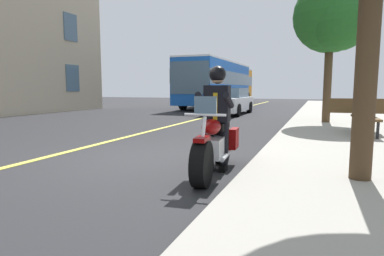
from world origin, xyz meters
TOP-DOWN VIEW (x-y plane):
  - ground_plane at (0.00, 0.00)m, footprint 80.00×80.00m
  - lane_center_stripe at (0.00, -2.00)m, footprint 60.00×0.16m
  - motorcycle_main at (0.52, 1.49)m, footprint 2.22×0.72m
  - rider_main at (0.33, 1.47)m, footprint 0.66×0.59m
  - bus_near at (-23.40, -4.82)m, footprint 11.05×2.70m
  - bus_far at (-17.85, -4.03)m, footprint 11.05×2.70m
  - car_silver at (-11.68, -1.49)m, footprint 4.60×1.92m
  - bench_sidewalk at (-4.30, 4.20)m, footprint 1.81×1.80m
  - street_tree_curbside at (-7.29, 3.37)m, footprint 2.80×2.60m

SIDE VIEW (x-z plane):
  - ground_plane at x=0.00m, z-range 0.00..0.00m
  - lane_center_stripe at x=0.00m, z-range 0.00..0.01m
  - motorcycle_main at x=0.52m, z-range -0.18..1.08m
  - car_silver at x=-11.68m, z-range -0.01..1.39m
  - bench_sidewalk at x=-4.30m, z-range 0.24..1.19m
  - rider_main at x=0.33m, z-range 0.17..1.91m
  - bus_near at x=-23.40m, z-range 0.22..3.52m
  - bus_far at x=-17.85m, z-range 0.22..3.52m
  - street_tree_curbside at x=-7.29m, z-range 1.27..6.35m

